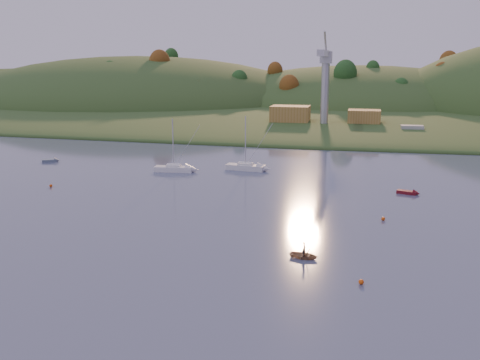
% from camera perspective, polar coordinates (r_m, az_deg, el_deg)
% --- Properties ---
extents(ground, '(500.00, 500.00, 0.00)m').
position_cam_1_polar(ground, '(40.30, -9.10, -17.72)').
color(ground, '#3D4D63').
rests_on(ground, ground).
extents(far_shore, '(620.00, 220.00, 1.50)m').
position_cam_1_polar(far_shore, '(263.08, 10.45, 8.09)').
color(far_shore, '#26471C').
rests_on(far_shore, ground).
extents(shore_slope, '(640.00, 150.00, 7.00)m').
position_cam_1_polar(shore_slope, '(198.46, 9.39, 6.68)').
color(shore_slope, '#26471C').
rests_on(shore_slope, ground).
extents(hill_left_far, '(120.00, 100.00, 32.00)m').
position_cam_1_polar(hill_left_far, '(302.67, -21.92, 7.97)').
color(hill_left_far, '#26471C').
rests_on(hill_left_far, ground).
extents(hill_left, '(170.00, 140.00, 44.00)m').
position_cam_1_polar(hill_left, '(254.93, -10.79, 7.93)').
color(hill_left, '#26471C').
rests_on(hill_left, ground).
extents(hill_center, '(140.00, 120.00, 36.00)m').
position_cam_1_polar(hill_center, '(242.81, 12.56, 7.62)').
color(hill_center, '#26471C').
rests_on(hill_center, ground).
extents(hillside_trees, '(280.00, 50.00, 32.00)m').
position_cam_1_polar(hillside_trees, '(218.32, 9.78, 7.20)').
color(hillside_trees, '#194117').
rests_on(hillside_trees, ground).
extents(wharf, '(42.00, 16.00, 2.40)m').
position_cam_1_polar(wharf, '(155.36, 10.08, 5.46)').
color(wharf, slate).
rests_on(wharf, ground).
extents(shed_west, '(11.00, 8.00, 4.80)m').
position_cam_1_polar(shed_west, '(157.23, 5.39, 7.00)').
color(shed_west, olive).
rests_on(shed_west, wharf).
extents(shed_east, '(9.00, 7.00, 4.00)m').
position_cam_1_polar(shed_east, '(156.74, 13.11, 6.57)').
color(shed_east, olive).
rests_on(shed_east, wharf).
extents(dock_crane, '(3.20, 28.00, 20.30)m').
position_cam_1_polar(dock_crane, '(150.82, 9.07, 11.38)').
color(dock_crane, '#B7B7BC').
rests_on(dock_crane, wharf).
extents(sailboat_near, '(7.26, 2.85, 9.81)m').
position_cam_1_polar(sailboat_near, '(99.79, -7.08, 1.27)').
color(sailboat_near, white).
rests_on(sailboat_near, ground).
extents(sailboat_far, '(7.51, 2.96, 10.15)m').
position_cam_1_polar(sailboat_far, '(100.44, 0.58, 1.45)').
color(sailboat_far, silver).
rests_on(sailboat_far, ground).
extents(canoe, '(3.28, 2.58, 0.62)m').
position_cam_1_polar(canoe, '(56.81, 6.85, -7.99)').
color(canoe, '#A4805A').
rests_on(canoe, ground).
extents(paddler, '(0.47, 0.64, 1.60)m').
position_cam_1_polar(paddler, '(56.63, 6.86, -7.52)').
color(paddler, black).
rests_on(paddler, ground).
extents(red_tender, '(3.65, 2.12, 1.18)m').
position_cam_1_polar(red_tender, '(86.54, 17.80, -1.31)').
color(red_tender, '#600D16').
rests_on(red_tender, ground).
extents(grey_dinghy, '(3.54, 2.63, 1.25)m').
position_cam_1_polar(grey_dinghy, '(115.18, -19.31, 1.97)').
color(grey_dinghy, slate).
rests_on(grey_dinghy, ground).
extents(work_vessel, '(13.56, 5.53, 3.42)m').
position_cam_1_polar(work_vessel, '(148.56, 17.84, 4.73)').
color(work_vessel, slate).
rests_on(work_vessel, ground).
extents(buoy_0, '(0.50, 0.50, 0.50)m').
position_cam_1_polar(buoy_0, '(51.47, 12.80, -10.55)').
color(buoy_0, '#DB4E0B').
rests_on(buoy_0, ground).
extents(buoy_1, '(0.50, 0.50, 0.50)m').
position_cam_1_polar(buoy_1, '(71.54, 15.03, -4.01)').
color(buoy_1, '#DB4E0B').
rests_on(buoy_1, ground).
extents(buoy_2, '(0.50, 0.50, 0.50)m').
position_cam_1_polar(buoy_2, '(92.29, -19.53, -0.58)').
color(buoy_2, '#DB4E0B').
rests_on(buoy_2, ground).
extents(buoy_3, '(0.50, 0.50, 0.50)m').
position_cam_1_polar(buoy_3, '(103.92, -1.41, 1.59)').
color(buoy_3, '#DB4E0B').
rests_on(buoy_3, ground).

